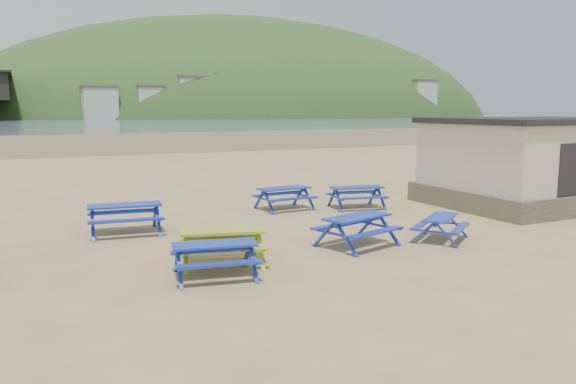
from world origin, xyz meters
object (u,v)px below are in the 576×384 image
picnic_table_blue_a (125,219)px  amenity_block (536,161)px  picnic_table_blue_b (284,198)px  picnic_table_yellow (222,247)px

picnic_table_blue_a → amenity_block: size_ratio=0.29×
picnic_table_blue_b → picnic_table_yellow: size_ratio=0.87×
picnic_table_blue_a → picnic_table_blue_b: bearing=21.5°
amenity_block → picnic_table_blue_b: bearing=161.8°
picnic_table_blue_b → picnic_table_yellow: picnic_table_yellow is taller
picnic_table_blue_a → amenity_block: 14.64m
picnic_table_blue_a → picnic_table_yellow: picnic_table_blue_a is taller
picnic_table_blue_b → amenity_block: 9.41m
picnic_table_blue_a → picnic_table_yellow: size_ratio=0.98×
picnic_table_yellow → amenity_block: size_ratio=0.30×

